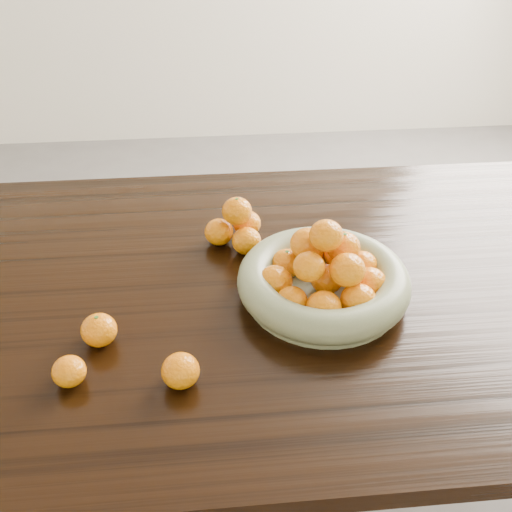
{
  "coord_description": "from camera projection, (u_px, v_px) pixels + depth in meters",
  "views": [
    {
      "loc": [
        -0.05,
        -0.94,
        1.48
      ],
      "look_at": [
        0.03,
        -0.02,
        0.83
      ],
      "focal_mm": 40.0,
      "sensor_mm": 36.0,
      "label": 1
    }
  ],
  "objects": [
    {
      "name": "loose_orange_0",
      "position": [
        99.0,
        330.0,
        1.03
      ],
      "size": [
        0.07,
        0.07,
        0.06
      ],
      "primitive_type": "ellipsoid",
      "color": "orange",
      "rests_on": "dining_table"
    },
    {
      "name": "ground",
      "position": [
        243.0,
        490.0,
        1.63
      ],
      "size": [
        5.0,
        5.0,
        0.0
      ],
      "primitive_type": "plane",
      "color": "#595754",
      "rests_on": "ground"
    },
    {
      "name": "loose_orange_2",
      "position": [
        181.0,
        371.0,
        0.95
      ],
      "size": [
        0.06,
        0.06,
        0.06
      ],
      "primitive_type": "ellipsoid",
      "color": "orange",
      "rests_on": "dining_table"
    },
    {
      "name": "orange_pyramid",
      "position": [
        237.0,
        227.0,
        1.29
      ],
      "size": [
        0.13,
        0.14,
        0.12
      ],
      "rotation": [
        0.0,
        0.0,
        0.44
      ],
      "color": "orange",
      "rests_on": "dining_table"
    },
    {
      "name": "loose_orange_1",
      "position": [
        69.0,
        371.0,
        0.95
      ],
      "size": [
        0.06,
        0.06,
        0.05
      ],
      "primitive_type": "ellipsoid",
      "color": "orange",
      "rests_on": "dining_table"
    },
    {
      "name": "dining_table",
      "position": [
        239.0,
        315.0,
        1.24
      ],
      "size": [
        2.0,
        1.0,
        0.75
      ],
      "color": "black",
      "rests_on": "ground"
    },
    {
      "name": "fruit_bowl",
      "position": [
        324.0,
        278.0,
        1.13
      ],
      "size": [
        0.34,
        0.34,
        0.17
      ],
      "rotation": [
        0.0,
        0.0,
        0.15
      ],
      "color": "gray",
      "rests_on": "dining_table"
    }
  ]
}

